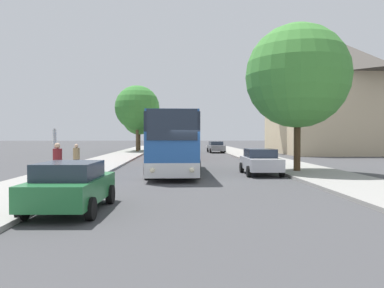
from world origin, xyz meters
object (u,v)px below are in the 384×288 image
at_px(bus_front, 173,142).
at_px(tree_right_near, 298,76).
at_px(parked_car_right_far, 216,147).
at_px(parked_car_left_curb, 71,186).
at_px(parked_car_right_near, 260,161).
at_px(tree_left_far, 137,108).
at_px(bus_stop_sign, 55,149).
at_px(pedestrian_waiting_near, 58,165).
at_px(bus_rear, 175,139).
at_px(bus_middle, 173,140).
at_px(pedestrian_waiting_far, 76,159).
at_px(tree_left_near, 139,118).

distance_m(bus_front, tree_right_near, 8.41).
distance_m(bus_front, parked_car_right_far, 27.15).
relative_size(parked_car_left_curb, parked_car_right_far, 0.84).
relative_size(parked_car_left_curb, parked_car_right_near, 0.99).
bearing_deg(tree_left_far, bus_stop_sign, -89.96).
bearing_deg(parked_car_right_far, pedestrian_waiting_near, 71.35).
bearing_deg(tree_right_near, bus_rear, 104.49).
distance_m(tree_left_far, tree_right_near, 30.68).
bearing_deg(parked_car_left_curb, tree_left_far, 95.21).
xyz_separation_m(parked_car_left_curb, tree_left_far, (-2.22, 38.93, 5.18)).
xyz_separation_m(parked_car_left_curb, bus_stop_sign, (-2.19, 5.32, 0.88)).
relative_size(bus_rear, pedestrian_waiting_near, 6.24).
bearing_deg(bus_middle, bus_stop_sign, -103.61).
distance_m(bus_front, pedestrian_waiting_near, 8.53).
xyz_separation_m(bus_middle, tree_right_near, (7.61, -15.38, 3.95)).
distance_m(bus_middle, pedestrian_waiting_far, 17.32).
height_order(parked_car_right_near, bus_stop_sign, bus_stop_sign).
bearing_deg(bus_front, tree_left_far, 99.94).
distance_m(bus_stop_sign, pedestrian_waiting_far, 4.52).
xyz_separation_m(bus_stop_sign, tree_left_near, (-0.18, 37.43, 3.08)).
bearing_deg(parked_car_right_far, tree_right_near, 92.12).
distance_m(bus_rear, tree_left_near, 6.76).
distance_m(bus_middle, parked_car_right_near, 17.03).
height_order(pedestrian_waiting_near, tree_left_near, tree_left_near).
xyz_separation_m(parked_car_right_near, tree_left_near, (-10.28, 32.62, 3.95)).
bearing_deg(parked_car_right_far, bus_stop_sign, 70.01).
relative_size(bus_middle, parked_car_left_curb, 2.92).
bearing_deg(bus_front, pedestrian_waiting_far, -164.35).
bearing_deg(pedestrian_waiting_far, parked_car_left_curb, -31.40).
relative_size(parked_car_right_near, tree_left_near, 0.58).
height_order(parked_car_right_near, tree_right_near, tree_right_near).
bearing_deg(parked_car_right_far, bus_rear, -20.35).
distance_m(parked_car_right_far, pedestrian_waiting_near, 35.18).
relative_size(parked_car_left_curb, tree_left_far, 0.45).
bearing_deg(parked_car_right_near, tree_right_near, -160.83).
height_order(bus_front, tree_left_near, tree_left_near).
xyz_separation_m(bus_middle, tree_left_near, (-5.05, 16.45, 2.90)).
bearing_deg(tree_left_far, parked_car_right_near, -70.63).
height_order(pedestrian_waiting_far, tree_left_far, tree_left_far).
bearing_deg(tree_right_near, bus_stop_sign, -155.86).
distance_m(pedestrian_waiting_far, tree_left_near, 33.18).
bearing_deg(tree_left_far, parked_car_right_far, -5.62).
bearing_deg(tree_left_far, pedestrian_waiting_near, -89.15).
distance_m(tree_left_near, tree_left_far, 4.01).
xyz_separation_m(bus_front, bus_stop_sign, (-5.05, -5.99, -0.22)).
height_order(bus_front, bus_rear, bus_front).
distance_m(parked_car_right_far, tree_left_far, 11.69).
relative_size(parked_car_left_curb, tree_left_near, 0.57).
bearing_deg(parked_car_right_near, pedestrian_waiting_far, 2.81).
bearing_deg(parked_car_right_near, bus_rear, -79.42).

